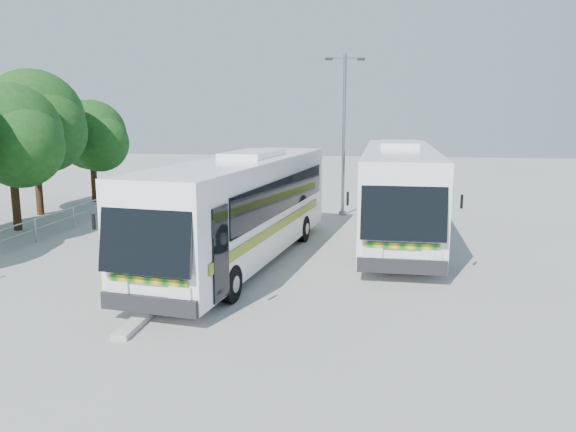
% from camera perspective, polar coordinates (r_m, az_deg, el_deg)
% --- Properties ---
extents(ground, '(100.00, 100.00, 0.00)m').
position_cam_1_polar(ground, '(18.55, -2.40, -5.80)').
color(ground, '#999994').
rests_on(ground, ground).
extents(kerb_divider, '(0.40, 16.00, 0.15)m').
position_cam_1_polar(kerb_divider, '(20.93, -7.59, -3.78)').
color(kerb_divider, '#B2B2AD').
rests_on(kerb_divider, ground).
extents(railing, '(0.06, 22.00, 1.00)m').
position_cam_1_polar(railing, '(25.68, -23.13, -0.36)').
color(railing, gray).
rests_on(railing, ground).
extents(tree_far_c, '(4.97, 4.69, 6.49)m').
position_cam_1_polar(tree_far_c, '(27.39, -26.29, 7.46)').
color(tree_far_c, '#382314').
rests_on(tree_far_c, ground).
extents(tree_far_d, '(5.62, 5.30, 7.33)m').
position_cam_1_polar(tree_far_d, '(31.12, -24.34, 8.88)').
color(tree_far_d, '#382314').
rests_on(tree_far_d, ground).
extents(tree_far_e, '(4.54, 4.28, 5.92)m').
position_cam_1_polar(tree_far_e, '(34.71, -19.26, 7.76)').
color(tree_far_e, '#382314').
rests_on(tree_far_e, ground).
extents(coach_main, '(4.45, 13.27, 3.62)m').
position_cam_1_polar(coach_main, '(19.54, -4.65, 0.97)').
color(coach_main, white).
rests_on(coach_main, ground).
extents(coach_adjacent, '(3.15, 13.59, 3.75)m').
position_cam_1_polar(coach_adjacent, '(23.65, 11.16, 2.66)').
color(coach_adjacent, white).
rests_on(coach_adjacent, ground).
extents(lamppost, '(1.94, 0.61, 8.00)m').
position_cam_1_polar(lamppost, '(28.50, 5.70, 8.88)').
color(lamppost, gray).
rests_on(lamppost, ground).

